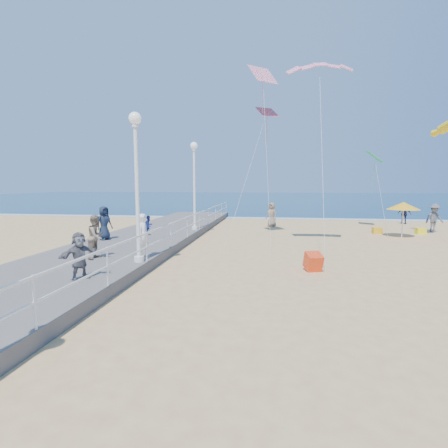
# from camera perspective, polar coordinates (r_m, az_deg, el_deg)

# --- Properties ---
(ground) EXTENTS (160.00, 160.00, 0.00)m
(ground) POSITION_cam_1_polar(r_m,az_deg,el_deg) (12.38, 10.29, -8.65)
(ground) COLOR tan
(ground) RESTS_ON ground
(ocean) EXTENTS (160.00, 90.00, 0.05)m
(ocean) POSITION_cam_1_polar(r_m,az_deg,el_deg) (77.00, 8.64, 4.19)
(ocean) COLOR #0C2E4C
(ocean) RESTS_ON ground
(surf_line) EXTENTS (160.00, 1.20, 0.04)m
(surf_line) POSITION_cam_1_polar(r_m,az_deg,el_deg) (32.60, 9.07, 0.92)
(surf_line) COLOR white
(surf_line) RESTS_ON ground
(boardwalk) EXTENTS (5.00, 44.00, 0.40)m
(boardwalk) POSITION_cam_1_polar(r_m,az_deg,el_deg) (14.18, -21.80, -6.22)
(boardwalk) COLOR slate
(boardwalk) RESTS_ON ground
(railing) EXTENTS (0.05, 42.00, 0.55)m
(railing) POSITION_cam_1_polar(r_m,az_deg,el_deg) (12.94, -12.56, -2.37)
(railing) COLOR white
(railing) RESTS_ON boardwalk
(lamp_post_mid) EXTENTS (0.44, 0.44, 5.32)m
(lamp_post_mid) POSITION_cam_1_polar(r_m,az_deg,el_deg) (12.90, -14.09, 8.31)
(lamp_post_mid) COLOR white
(lamp_post_mid) RESTS_ON boardwalk
(lamp_post_far) EXTENTS (0.44, 0.44, 5.32)m
(lamp_post_far) POSITION_cam_1_polar(r_m,az_deg,el_deg) (21.50, -4.88, 7.75)
(lamp_post_far) COLOR white
(lamp_post_far) RESTS_ON boardwalk
(woman_holding_toddler) EXTENTS (0.59, 0.72, 1.70)m
(woman_holding_toddler) POSITION_cam_1_polar(r_m,az_deg,el_deg) (13.68, -12.93, -1.89)
(woman_holding_toddler) COLOR white
(woman_holding_toddler) RESTS_ON boardwalk
(toddler_held) EXTENTS (0.40, 0.45, 0.76)m
(toddler_held) POSITION_cam_1_polar(r_m,az_deg,el_deg) (13.72, -12.16, -0.24)
(toddler_held) COLOR #2F41B2
(toddler_held) RESTS_ON boardwalk
(spectator_1) EXTENTS (0.69, 0.86, 1.66)m
(spectator_1) POSITION_cam_1_polar(r_m,az_deg,el_deg) (14.12, -20.11, -1.95)
(spectator_1) COLOR gray
(spectator_1) RESTS_ON boardwalk
(spectator_4) EXTENTS (0.87, 0.99, 1.70)m
(spectator_4) POSITION_cam_1_polar(r_m,az_deg,el_deg) (18.62, -18.98, 0.15)
(spectator_4) COLOR #182236
(spectator_4) RESTS_ON boardwalk
(spectator_5) EXTENTS (1.09, 1.32, 1.41)m
(spectator_5) POSITION_cam_1_polar(r_m,az_deg,el_deg) (11.25, -22.52, -4.81)
(spectator_5) COLOR slate
(spectator_5) RESTS_ON boardwalk
(beach_walker_a) EXTENTS (1.37, 1.00, 1.89)m
(beach_walker_a) POSITION_cam_1_polar(r_m,az_deg,el_deg) (27.20, 31.11, 0.86)
(beach_walker_a) COLOR #57575C
(beach_walker_a) RESTS_ON ground
(beach_walker_b) EXTENTS (1.04, 0.81, 1.65)m
(beach_walker_b) POSITION_cam_1_polar(r_m,az_deg,el_deg) (31.45, 27.38, 1.50)
(beach_walker_b) COLOR #1A1B3A
(beach_walker_b) RESTS_ON ground
(beach_walker_c) EXTENTS (1.06, 0.99, 1.82)m
(beach_walker_c) POSITION_cam_1_polar(r_m,az_deg,el_deg) (26.34, 7.77, 1.52)
(beach_walker_c) COLOR #84705B
(beach_walker_c) RESTS_ON ground
(box_kite) EXTENTS (0.74, 0.84, 0.74)m
(box_kite) POSITION_cam_1_polar(r_m,az_deg,el_deg) (13.41, 14.36, -6.24)
(box_kite) COLOR red
(box_kite) RESTS_ON ground
(beach_umbrella) EXTENTS (1.90, 1.90, 2.14)m
(beach_umbrella) POSITION_cam_1_polar(r_m,az_deg,el_deg) (23.38, 27.26, 2.65)
(beach_umbrella) COLOR white
(beach_umbrella) RESTS_ON ground
(beach_chair_left) EXTENTS (0.55, 0.55, 0.40)m
(beach_chair_left) POSITION_cam_1_polar(r_m,az_deg,el_deg) (24.66, 23.72, -0.99)
(beach_chair_left) COLOR gold
(beach_chair_left) RESTS_ON ground
(beach_chair_right) EXTENTS (0.55, 0.55, 0.40)m
(beach_chair_right) POSITION_cam_1_polar(r_m,az_deg,el_deg) (25.73, 29.42, -1.00)
(beach_chair_right) COLOR yellow
(beach_chair_right) RESTS_ON ground
(kite_parafoil) EXTENTS (3.08, 0.94, 0.65)m
(kite_parafoil) POSITION_cam_1_polar(r_m,az_deg,el_deg) (18.16, 15.37, 23.82)
(kite_parafoil) COLOR #E61B55
(kite_diamond_pink) EXTENTS (1.43, 1.37, 0.65)m
(kite_diamond_pink) POSITION_cam_1_polar(r_m,az_deg,el_deg) (21.23, 7.04, 17.72)
(kite_diamond_pink) COLOR #E8555E
(kite_diamond_green) EXTENTS (1.34, 1.56, 0.85)m
(kite_diamond_green) POSITION_cam_1_polar(r_m,az_deg,el_deg) (27.42, 23.35, 10.06)
(kite_diamond_green) COLOR #2AC675
(kite_diamond_redwhite) EXTENTS (1.70, 1.65, 1.07)m
(kite_diamond_redwhite) POSITION_cam_1_polar(r_m,az_deg,el_deg) (20.71, 6.36, 23.08)
(kite_diamond_redwhite) COLOR #C9174B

